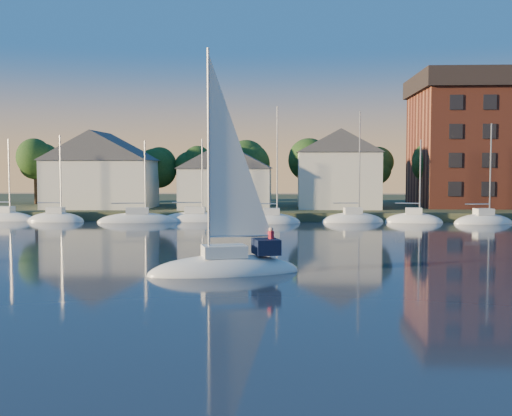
# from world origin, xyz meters

# --- Properties ---
(ground) EXTENTS (260.00, 260.00, 0.00)m
(ground) POSITION_xyz_m (0.00, 0.00, 0.00)
(ground) COLOR black
(ground) RESTS_ON ground
(shoreline_land) EXTENTS (160.00, 50.00, 2.00)m
(shoreline_land) POSITION_xyz_m (0.00, 75.00, 0.00)
(shoreline_land) COLOR #343D23
(shoreline_land) RESTS_ON ground
(wooden_dock) EXTENTS (120.00, 3.00, 1.00)m
(wooden_dock) POSITION_xyz_m (0.00, 52.00, 0.00)
(wooden_dock) COLOR brown
(wooden_dock) RESTS_ON ground
(clubhouse_west) EXTENTS (13.65, 9.45, 9.64)m
(clubhouse_west) POSITION_xyz_m (-22.00, 58.00, 5.93)
(clubhouse_west) COLOR silver
(clubhouse_west) RESTS_ON shoreline_land
(clubhouse_centre) EXTENTS (11.55, 8.40, 8.08)m
(clubhouse_centre) POSITION_xyz_m (-6.00, 57.00, 5.13)
(clubhouse_centre) COLOR silver
(clubhouse_centre) RESTS_ON shoreline_land
(clubhouse_east) EXTENTS (10.50, 8.40, 9.80)m
(clubhouse_east) POSITION_xyz_m (8.00, 59.00, 6.00)
(clubhouse_east) COLOR silver
(clubhouse_east) RESTS_ON shoreline_land
(tree_line) EXTENTS (93.40, 5.40, 8.90)m
(tree_line) POSITION_xyz_m (2.00, 63.00, 7.18)
(tree_line) COLOR #342617
(tree_line) RESTS_ON shoreline_land
(moored_fleet) EXTENTS (79.50, 2.40, 12.05)m
(moored_fleet) POSITION_xyz_m (-4.00, 49.00, 0.10)
(moored_fleet) COLOR white
(moored_fleet) RESTS_ON ground
(hero_sailboat) EXTENTS (9.40, 5.31, 13.99)m
(hero_sailboat) POSITION_xyz_m (-1.92, 14.53, 0.59)
(hero_sailboat) COLOR white
(hero_sailboat) RESTS_ON ground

